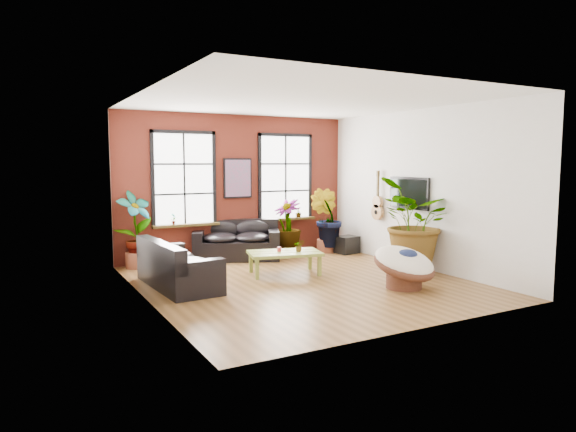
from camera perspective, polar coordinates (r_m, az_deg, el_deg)
name	(u,v)px	position (r m, az deg, el deg)	size (l,w,h in m)	color
room	(299,193)	(10.02, 1.25, 2.58)	(6.04, 6.54, 3.54)	brown
sofa_back	(237,241)	(12.56, -5.73, -2.82)	(2.27, 1.75, 0.94)	black
sofa_left	(176,266)	(9.91, -12.38, -5.45)	(1.07, 2.28, 0.88)	black
coffee_table	(285,254)	(10.77, -0.38, -4.28)	(1.65, 1.19, 0.57)	olive
papasan_chair	(404,265)	(9.82, 12.80, -5.30)	(1.34, 1.35, 0.86)	#59301F
poster	(238,178)	(12.73, -5.60, 4.20)	(0.74, 0.06, 0.98)	black
tv_wall_unit	(399,197)	(12.11, 12.28, 2.07)	(0.13, 1.86, 1.20)	black
media_box	(347,245)	(13.34, 6.57, -3.19)	(0.59, 0.52, 0.45)	black
pot_back_left	(136,260)	(11.94, -16.49, -4.71)	(0.53, 0.53, 0.35)	brown
pot_back_right	(326,246)	(13.47, 4.19, -3.30)	(0.57, 0.57, 0.34)	brown
pot_right_wall	(414,264)	(11.25, 13.79, -5.25)	(0.66, 0.66, 0.36)	brown
pot_mid	(287,249)	(12.89, -0.12, -3.72)	(0.49, 0.49, 0.33)	brown
floor_plant_back_left	(136,226)	(11.83, -16.58, -1.07)	(0.83, 0.56, 1.58)	#165519
floor_plant_back_right	(326,218)	(13.37, 4.25, -0.19)	(0.83, 0.67, 1.51)	#165519
floor_plant_right_wall	(416,222)	(11.09, 14.01, -0.64)	(1.68, 1.46, 1.87)	#165519
floor_plant_mid	(287,225)	(12.76, -0.14, -1.02)	(0.72, 0.72, 1.29)	#165519
table_plant	(299,246)	(10.77, 1.24, -3.32)	(0.22, 0.19, 0.24)	#165519
sill_plant_left	(173,219)	(12.19, -12.61, -0.30)	(0.14, 0.10, 0.27)	#165519
sill_plant_right	(298,212)	(13.50, 1.17, 0.44)	(0.15, 0.15, 0.27)	#165519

